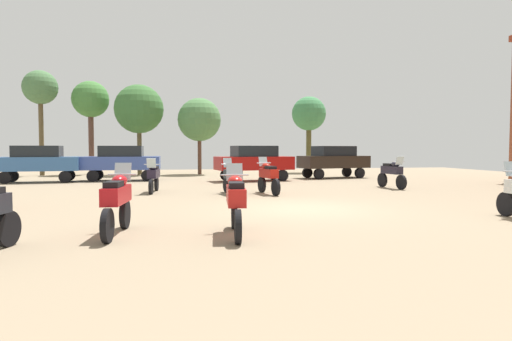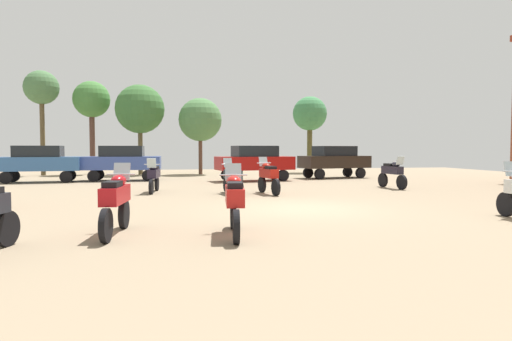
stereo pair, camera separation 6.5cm
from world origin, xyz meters
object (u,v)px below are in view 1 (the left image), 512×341
Objects in this scene: car_2 at (122,160)px; tree_1 at (90,101)px; car_3 at (254,160)px; motorcycle_6 at (268,176)px; tree_3 at (199,120)px; motorcycle_3 at (117,200)px; motorcycle_1 at (154,176)px; motorcycle_9 at (392,172)px; tree_2 at (139,109)px; car_4 at (38,161)px; motorcycle_5 at (232,177)px; tree_4 at (309,115)px; motorcycle_8 at (236,201)px; tree_5 at (40,89)px; car_1 at (334,159)px.

car_2 is 8.45m from tree_1.
motorcycle_6 is at bearing 164.44° from car_3.
car_2 is 7.73m from tree_3.
motorcycle_3 is 9.05m from motorcycle_6.
tree_1 is (-5.10, 14.19, 4.54)m from motorcycle_1.
tree_2 is (-12.43, 13.03, 3.87)m from motorcycle_9.
car_4 is at bearing 97.67° from car_2.
tree_4 reaches higher than motorcycle_5.
motorcycle_3 is at bearing -97.32° from tree_3.
motorcycle_8 is 0.39× the size of tree_4.
motorcycle_3 reaches higher than motorcycle_8.
tree_5 is at bearing -53.17° from motorcycle_1.
car_2 is at bearing -153.76° from tree_4.
motorcycle_5 is 0.30× the size of tree_5.
motorcycle_9 is at bearing -46.34° from tree_2.
motorcycle_8 is at bearing 158.44° from car_3.
motorcycle_3 is 22.29m from tree_3.
tree_3 is 8.55m from tree_4.
tree_2 reaches higher than motorcycle_3.
tree_2 is at bearing 104.48° from motorcycle_8.
motorcycle_1 is at bearing -128.40° from tree_4.
tree_1 is (1.41, 7.36, 4.08)m from car_4.
tree_1 is at bearing 105.71° from motorcycle_5.
motorcycle_8 is at bearing -156.97° from car_4.
tree_1 is 1.05× the size of tree_2.
motorcycle_5 is 19.17m from tree_5.
tree_5 reaches higher than tree_2.
motorcycle_8 is at bearing -165.19° from car_2.
motorcycle_9 is 7.30m from car_1.
motorcycle_3 is 0.41× the size of tree_3.
car_4 is at bearing -100.83° from tree_1.
car_4 is at bearing -127.68° from tree_2.
motorcycle_8 is 18.87m from car_1.
tree_4 is at bearing 6.93° from tree_3.
motorcycle_1 is 13.49m from tree_3.
tree_3 reaches higher than car_1.
motorcycle_8 is 0.32× the size of tree_5.
car_2 is at bearing -44.77° from tree_5.
car_1 reaches higher than motorcycle_8.
car_4 is (-6.24, 15.85, 0.43)m from motorcycle_3.
motorcycle_9 is 0.32× the size of tree_1.
tree_2 reaches higher than motorcycle_1.
car_2 is (-12.95, 7.31, 0.43)m from motorcycle_9.
tree_5 is (-18.81, 5.98, 4.71)m from car_1.
car_1 is 10.15m from tree_3.
motorcycle_5 is 1.03× the size of motorcycle_6.
tree_1 is at bearing 107.39° from motorcycle_3.
motorcycle_5 is 0.32× the size of tree_1.
motorcycle_1 is at bearing -6.77° from motorcycle_9.
motorcycle_1 is 12.93m from car_1.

